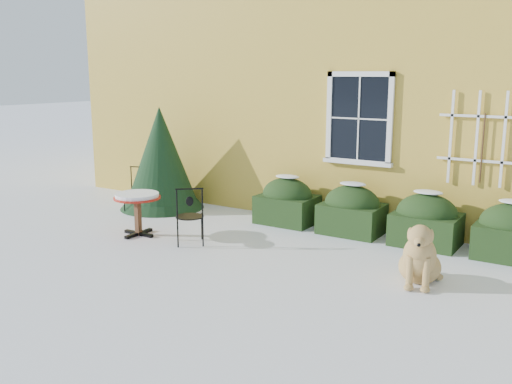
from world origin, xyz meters
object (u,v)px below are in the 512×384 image
Objects in this scene: evergreen_shrub at (161,168)px; patio_chair_far at (137,189)px; patio_chair_near at (190,215)px; dog at (420,259)px; bistro_table at (137,200)px.

evergreen_shrub is 0.67m from patio_chair_far.
patio_chair_near is 0.97× the size of dog.
patio_chair_near is at bearing 3.95° from bistro_table.
evergreen_shrub is 6.06m from dog.
dog is at bearing 142.53° from patio_chair_near.
patio_chair_near is at bearing -38.57° from evergreen_shrub.
dog is at bearing -14.29° from evergreen_shrub.
dog is (4.82, 0.28, -0.26)m from bistro_table.
bistro_table is at bearing -65.73° from patio_chair_far.
evergreen_shrub is 2.74m from patio_chair_near.
bistro_table is at bearing 170.22° from dog.
patio_chair_far is (-2.35, 1.21, -0.04)m from patio_chair_near.
patio_chair_near reaches higher than bistro_table.
patio_chair_near is at bearing -47.40° from patio_chair_far.
evergreen_shrub reaches higher than dog.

